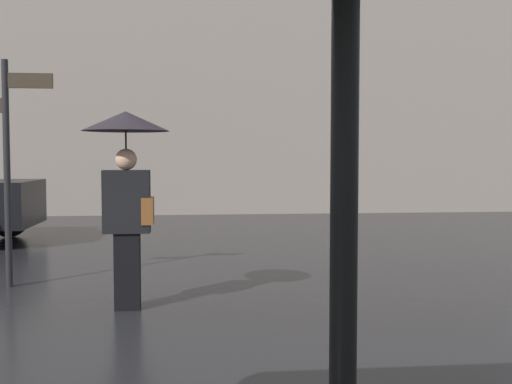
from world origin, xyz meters
TOP-DOWN VIEW (x-y plane):
  - pedestrian_with_umbrella at (-1.00, 3.88)m, footprint 0.90×0.90m
  - street_signpost at (-2.55, 5.16)m, footprint 1.08×0.08m

SIDE VIEW (x-z plane):
  - pedestrian_with_umbrella at x=-1.00m, z-range 0.50..2.56m
  - street_signpost at x=-2.55m, z-range 0.30..3.06m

